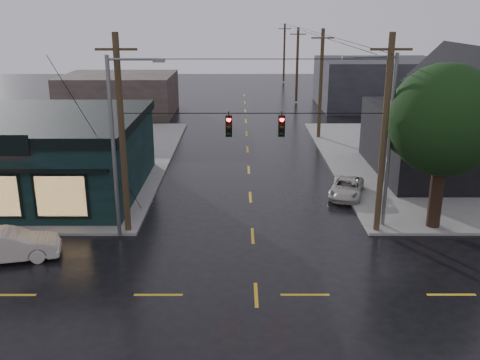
{
  "coord_description": "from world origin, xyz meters",
  "views": [
    {
      "loc": [
        -0.68,
        -19.38,
        11.1
      ],
      "look_at": [
        -0.65,
        5.05,
        3.33
      ],
      "focal_mm": 40.0,
      "sensor_mm": 36.0,
      "label": 1
    }
  ],
  "objects_px": {
    "sedan_cream": "(9,245)",
    "suv_silver": "(347,188)",
    "utility_pole_ne": "(376,232)",
    "corner_tree": "(445,121)",
    "utility_pole_nw": "(129,232)"
  },
  "relations": [
    {
      "from": "utility_pole_nw",
      "to": "sedan_cream",
      "type": "relative_size",
      "value": 2.25
    },
    {
      "from": "corner_tree",
      "to": "suv_silver",
      "type": "distance_m",
      "value": 8.19
    },
    {
      "from": "corner_tree",
      "to": "utility_pole_ne",
      "type": "distance_m",
      "value": 6.63
    },
    {
      "from": "utility_pole_nw",
      "to": "utility_pole_ne",
      "type": "height_order",
      "value": "same"
    },
    {
      "from": "utility_pole_nw",
      "to": "corner_tree",
      "type": "bearing_deg",
      "value": 1.78
    },
    {
      "from": "utility_pole_ne",
      "to": "corner_tree",
      "type": "bearing_deg",
      "value": 9.09
    },
    {
      "from": "utility_pole_ne",
      "to": "sedan_cream",
      "type": "height_order",
      "value": "utility_pole_ne"
    },
    {
      "from": "utility_pole_ne",
      "to": "suv_silver",
      "type": "distance_m",
      "value": 5.67
    },
    {
      "from": "utility_pole_ne",
      "to": "suv_silver",
      "type": "relative_size",
      "value": 2.49
    },
    {
      "from": "utility_pole_ne",
      "to": "sedan_cream",
      "type": "xyz_separation_m",
      "value": [
        -17.85,
        -3.27,
        0.74
      ]
    },
    {
      "from": "sedan_cream",
      "to": "suv_silver",
      "type": "height_order",
      "value": "sedan_cream"
    },
    {
      "from": "corner_tree",
      "to": "sedan_cream",
      "type": "bearing_deg",
      "value": -169.8
    },
    {
      "from": "utility_pole_ne",
      "to": "suv_silver",
      "type": "height_order",
      "value": "utility_pole_ne"
    },
    {
      "from": "utility_pole_nw",
      "to": "utility_pole_ne",
      "type": "xyz_separation_m",
      "value": [
        13.0,
        0.0,
        0.0
      ]
    },
    {
      "from": "corner_tree",
      "to": "suv_silver",
      "type": "relative_size",
      "value": 2.1
    }
  ]
}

